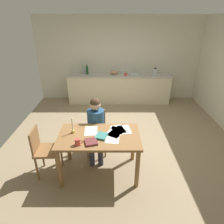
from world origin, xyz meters
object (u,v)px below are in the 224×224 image
object	(u,v)px
chair_at_table	(97,130)
bottle_oil	(85,70)
person_seated	(97,125)
candlestick	(73,129)
dining_table	(100,141)
coffee_mug	(78,142)
bottle_vinegar	(88,70)
stovetop_kettle	(156,71)
wine_glass_by_kettle	(119,70)
book_cookery	(92,142)
chair_side_empty	(45,149)
wine_glass_near_sink	(122,70)
teacup_on_counter	(126,74)
mixing_bowl	(115,72)
book_magazine	(102,136)
sink_unit	(135,74)

from	to	relation	value
chair_at_table	bottle_oil	xyz separation A→B (m)	(-0.57, 2.71, 0.54)
person_seated	candlestick	size ratio (longest dim) A/B	4.29
dining_table	chair_at_table	xyz separation A→B (m)	(-0.10, 0.64, -0.17)
coffee_mug	bottle_vinegar	distance (m)	3.66
person_seated	bottle_vinegar	size ratio (longest dim) A/B	4.23
stovetop_kettle	wine_glass_by_kettle	bearing A→B (deg)	172.60
chair_at_table	book_cookery	size ratio (longest dim) A/B	4.40
chair_side_empty	stovetop_kettle	distance (m)	4.18
chair_side_empty	book_cookery	distance (m)	0.89
coffee_mug	person_seated	bearing A→B (deg)	74.20
person_seated	chair_side_empty	size ratio (longest dim) A/B	1.35
chair_at_table	person_seated	world-z (taller)	person_seated
coffee_mug	stovetop_kettle	xyz separation A→B (m)	(1.86, 3.56, 0.18)
bottle_oil	wine_glass_near_sink	bearing A→B (deg)	5.05
candlestick	teacup_on_counter	size ratio (longest dim) A/B	2.56
bottle_oil	mixing_bowl	bearing A→B (deg)	0.70
teacup_on_counter	chair_at_table	bearing A→B (deg)	-106.09
chair_at_table	wine_glass_near_sink	xyz separation A→B (m)	(0.60, 2.81, 0.53)
book_magazine	wine_glass_by_kettle	distance (m)	3.52
dining_table	wine_glass_near_sink	bearing A→B (deg)	81.68
dining_table	person_seated	world-z (taller)	person_seated
chair_at_table	coffee_mug	bearing A→B (deg)	-102.98
chair_side_empty	wine_glass_near_sink	size ratio (longest dim) A/B	5.76
sink_unit	teacup_on_counter	world-z (taller)	sink_unit
dining_table	person_seated	xyz separation A→B (m)	(-0.09, 0.49, 0.03)
person_seated	stovetop_kettle	size ratio (longest dim) A/B	5.43
mixing_bowl	stovetop_kettle	world-z (taller)	stovetop_kettle
book_cookery	chair_side_empty	bearing A→B (deg)	151.47
bottle_vinegar	chair_at_table	bearing A→B (deg)	-80.21
book_cookery	stovetop_kettle	xyz separation A→B (m)	(1.66, 3.51, 0.22)
chair_at_table	wine_glass_by_kettle	xyz separation A→B (m)	(0.49, 2.81, 0.53)
dining_table	teacup_on_counter	world-z (taller)	teacup_on_counter
teacup_on_counter	person_seated	bearing A→B (deg)	-105.13
sink_unit	teacup_on_counter	xyz separation A→B (m)	(-0.29, -0.15, 0.02)
dining_table	coffee_mug	distance (m)	0.43
dining_table	sink_unit	xyz separation A→B (m)	(0.92, 3.31, 0.28)
chair_at_table	person_seated	size ratio (longest dim) A/B	0.72
dining_table	mixing_bowl	distance (m)	3.38
stovetop_kettle	book_magazine	bearing A→B (deg)	-114.31
book_magazine	bottle_oil	xyz separation A→B (m)	(-0.71, 3.39, 0.25)
dining_table	wine_glass_near_sink	size ratio (longest dim) A/B	8.73
book_cookery	teacup_on_counter	world-z (taller)	teacup_on_counter
stovetop_kettle	bottle_vinegar	bearing A→B (deg)	177.74
stovetop_kettle	chair_side_empty	bearing A→B (deg)	-126.79
chair_side_empty	coffee_mug	size ratio (longest dim) A/B	7.33
chair_at_table	bottle_oil	world-z (taller)	bottle_oil
dining_table	mixing_bowl	bearing A→B (deg)	85.20
book_magazine	person_seated	bearing A→B (deg)	119.49
bottle_vinegar	wine_glass_by_kettle	distance (m)	0.97
candlestick	bottle_oil	xyz separation A→B (m)	(-0.23, 3.26, 0.19)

